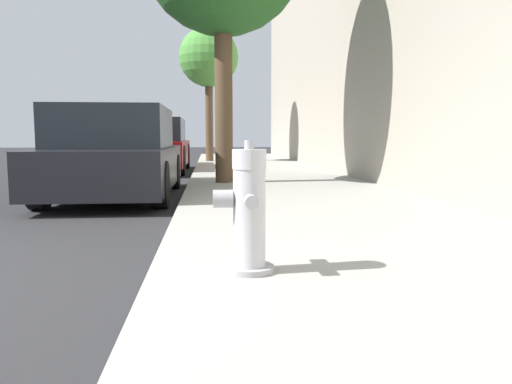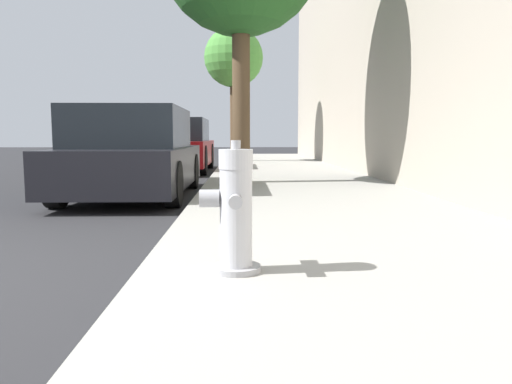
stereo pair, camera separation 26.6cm
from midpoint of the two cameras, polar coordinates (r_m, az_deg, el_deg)
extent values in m
cube|color=#99968E|center=(3.17, 18.90, -9.76)|extent=(3.19, 40.00, 0.13)
cylinder|color=#97979C|center=(2.99, 0.30, -8.73)|extent=(0.29, 0.29, 0.04)
cylinder|color=#B2B2B7|center=(2.93, 0.31, -2.96)|extent=(0.19, 0.19, 0.57)
cylinder|color=#B2B2B7|center=(2.89, 0.31, 3.78)|extent=(0.20, 0.20, 0.11)
cylinder|color=#97979C|center=(2.89, 0.31, 5.42)|extent=(0.06, 0.06, 0.05)
cylinder|color=#97979C|center=(2.77, 0.41, -1.10)|extent=(0.08, 0.10, 0.08)
cylinder|color=#97979C|center=(3.06, 0.22, -0.40)|extent=(0.08, 0.10, 0.08)
cylinder|color=#97979C|center=(2.91, -2.72, -0.74)|extent=(0.12, 0.10, 0.10)
cube|color=black|center=(7.86, -12.80, 2.84)|extent=(1.68, 3.91, 0.59)
cube|color=black|center=(7.70, -13.13, 7.17)|extent=(1.54, 2.15, 0.59)
cylinder|color=black|center=(9.22, -15.94, 2.28)|extent=(0.20, 0.61, 0.61)
cylinder|color=black|center=(8.97, -6.51, 2.37)|extent=(0.20, 0.61, 0.61)
cylinder|color=black|center=(6.91, -20.90, 0.80)|extent=(0.20, 0.61, 0.61)
cylinder|color=black|center=(6.56, -8.31, 0.89)|extent=(0.20, 0.61, 0.61)
cube|color=maroon|center=(13.30, -8.52, 4.48)|extent=(1.73, 4.22, 0.61)
cube|color=black|center=(13.13, -8.65, 7.04)|extent=(1.59, 2.32, 0.57)
cylinder|color=black|center=(14.71, -10.95, 4.05)|extent=(0.20, 0.71, 0.71)
cylinder|color=black|center=(14.54, -4.81, 4.12)|extent=(0.20, 0.71, 0.71)
cylinder|color=black|center=(12.14, -12.95, 3.53)|extent=(0.20, 0.71, 0.71)
cylinder|color=black|center=(11.93, -5.51, 3.62)|extent=(0.20, 0.71, 0.71)
cylinder|color=brown|center=(8.73, -0.82, 10.95)|extent=(0.30, 0.30, 2.98)
cylinder|color=brown|center=(16.33, -2.07, 8.32)|extent=(0.25, 0.25, 2.70)
sphere|color=#478C38|center=(16.52, -2.10, 15.14)|extent=(1.89, 1.89, 1.89)
camera|label=1|loc=(0.13, -88.15, 0.21)|focal=35.00mm
camera|label=2|loc=(0.13, 91.85, -0.21)|focal=35.00mm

